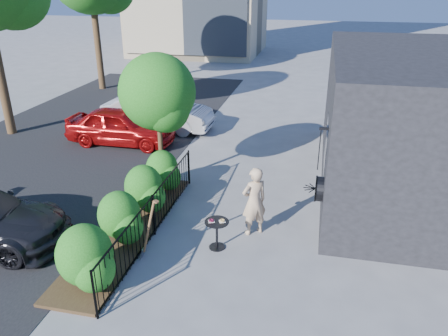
% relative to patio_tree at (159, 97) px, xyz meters
% --- Properties ---
extents(ground, '(120.00, 120.00, 0.00)m').
position_rel_patio_tree_xyz_m(ground, '(2.24, -2.76, -2.76)').
color(ground, gray).
rests_on(ground, ground).
extents(shop_building, '(6.22, 9.00, 4.00)m').
position_rel_patio_tree_xyz_m(shop_building, '(7.73, 1.74, -0.76)').
color(shop_building, black).
rests_on(shop_building, ground).
extents(fence, '(0.05, 6.05, 1.10)m').
position_rel_patio_tree_xyz_m(fence, '(0.74, -2.76, -2.20)').
color(fence, black).
rests_on(fence, ground).
extents(planting_bed, '(1.30, 6.00, 0.08)m').
position_rel_patio_tree_xyz_m(planting_bed, '(0.04, -2.76, -2.72)').
color(planting_bed, '#382616').
rests_on(planting_bed, ground).
extents(shrubs, '(1.10, 5.60, 1.24)m').
position_rel_patio_tree_xyz_m(shrubs, '(0.14, -2.66, -2.06)').
color(shrubs, '#1B5E15').
rests_on(shrubs, ground).
extents(patio_tree, '(2.20, 2.20, 3.94)m').
position_rel_patio_tree_xyz_m(patio_tree, '(0.00, 0.00, 0.00)').
color(patio_tree, '#3F2B19').
rests_on(patio_tree, ground).
extents(street, '(9.00, 30.00, 0.01)m').
position_rel_patio_tree_xyz_m(street, '(-4.76, 0.24, -2.76)').
color(street, black).
rests_on(street, ground).
extents(cafe_table, '(0.57, 0.57, 0.76)m').
position_rel_patio_tree_xyz_m(cafe_table, '(2.38, -2.98, -2.27)').
color(cafe_table, black).
rests_on(cafe_table, ground).
extents(woman, '(0.77, 0.73, 1.78)m').
position_rel_patio_tree_xyz_m(woman, '(3.12, -2.14, -1.88)').
color(woman, tan).
rests_on(woman, ground).
extents(shovel, '(0.52, 0.20, 1.55)m').
position_rel_patio_tree_xyz_m(shovel, '(0.98, -3.72, -2.08)').
color(shovel, brown).
rests_on(shovel, ground).
extents(car_red, '(4.11, 1.67, 1.40)m').
position_rel_patio_tree_xyz_m(car_red, '(-2.81, 3.09, -2.06)').
color(car_red, '#A20D0E').
rests_on(car_red, ground).
extents(car_silver, '(4.57, 1.70, 1.49)m').
position_rel_patio_tree_xyz_m(car_silver, '(-2.03, 5.06, -2.02)').
color(car_silver, silver).
rests_on(car_silver, ground).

